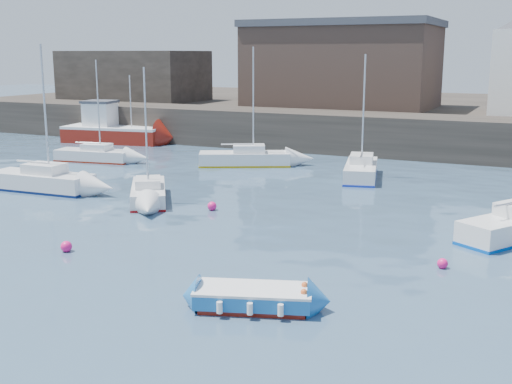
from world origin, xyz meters
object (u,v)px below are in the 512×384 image
at_px(sailboat_a, 42,181).
at_px(sailboat_e, 94,155).
at_px(sailboat_b, 148,192).
at_px(buoy_mid, 442,268).
at_px(buoy_far, 212,210).
at_px(blue_dinghy, 253,297).
at_px(sailboat_f, 361,170).
at_px(fishing_boat, 112,129).
at_px(buoy_near, 67,251).
at_px(sailboat_h, 245,158).

height_order(sailboat_a, sailboat_e, sailboat_a).
bearing_deg(sailboat_b, sailboat_a, -175.89).
xyz_separation_m(sailboat_b, buoy_mid, (15.76, -4.56, -0.45)).
xyz_separation_m(buoy_mid, buoy_far, (-11.72, 4.12, 0.00)).
bearing_deg(sailboat_a, buoy_far, 0.27).
relative_size(blue_dinghy, sailboat_a, 0.47).
bearing_deg(sailboat_f, blue_dinghy, -82.39).
height_order(fishing_boat, sailboat_a, sailboat_a).
xyz_separation_m(fishing_boat, sailboat_e, (5.16, -8.71, -0.65)).
height_order(sailboat_e, sailboat_f, sailboat_f).
height_order(sailboat_b, sailboat_e, sailboat_e).
height_order(sailboat_f, buoy_near, sailboat_f).
bearing_deg(blue_dinghy, buoy_far, 124.65).
relative_size(sailboat_e, buoy_mid, 18.57).
bearing_deg(sailboat_h, buoy_far, -71.07).
xyz_separation_m(sailboat_a, sailboat_b, (6.83, 0.49, -0.12)).
bearing_deg(sailboat_f, sailboat_b, -127.86).
height_order(sailboat_b, sailboat_h, sailboat_h).
xyz_separation_m(blue_dinghy, sailboat_a, (-18.06, 10.34, 0.19)).
height_order(buoy_near, buoy_mid, buoy_near).
height_order(sailboat_h, buoy_far, sailboat_h).
distance_m(blue_dinghy, buoy_near, 9.28).
xyz_separation_m(sailboat_h, buoy_mid, (15.92, -16.35, -0.52)).
bearing_deg(buoy_near, sailboat_h, 96.50).
bearing_deg(sailboat_a, blue_dinghy, -29.81).
xyz_separation_m(buoy_near, buoy_mid, (13.58, 4.20, 0.00)).
bearing_deg(blue_dinghy, fishing_boat, 133.68).
bearing_deg(buoy_far, sailboat_b, 173.79).
relative_size(sailboat_f, sailboat_h, 0.94).
bearing_deg(blue_dinghy, buoy_mid, 54.12).
bearing_deg(buoy_far, sailboat_h, 108.93).
xyz_separation_m(blue_dinghy, sailboat_f, (-2.88, 21.57, 0.16)).
distance_m(blue_dinghy, sailboat_e, 29.37).
xyz_separation_m(sailboat_e, buoy_near, (12.84, -17.52, -0.46)).
relative_size(sailboat_a, sailboat_e, 1.13).
xyz_separation_m(sailboat_a, buoy_mid, (22.59, -4.07, -0.57)).
relative_size(sailboat_a, sailboat_h, 1.01).
bearing_deg(fishing_boat, buoy_near, -55.55).
xyz_separation_m(fishing_boat, sailboat_b, (15.81, -17.48, -0.67)).
height_order(sailboat_a, buoy_far, sailboat_a).
height_order(blue_dinghy, sailboat_b, sailboat_b).
distance_m(buoy_near, buoy_far, 8.52).
xyz_separation_m(fishing_boat, buoy_mid, (31.57, -22.04, -1.11)).
xyz_separation_m(fishing_boat, buoy_near, (18.00, -26.24, -1.11)).
relative_size(blue_dinghy, buoy_near, 8.62).
relative_size(fishing_boat, buoy_far, 20.22).
bearing_deg(buoy_far, sailboat_a, -179.73).
bearing_deg(sailboat_a, sailboat_h, 61.46).
bearing_deg(sailboat_b, sailboat_h, 90.76).
bearing_deg(fishing_boat, sailboat_e, -59.37).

